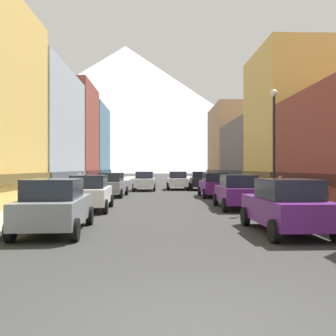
# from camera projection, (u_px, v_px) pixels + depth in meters

# --- Properties ---
(ground_plane) EXTENTS (400.00, 400.00, 0.00)m
(ground_plane) POSITION_uv_depth(u_px,v_px,m) (189.00, 330.00, 5.07)
(ground_plane) COLOR #313131
(sidewalk_left) EXTENTS (2.50, 100.00, 0.15)m
(sidewalk_left) POSITION_uv_depth(u_px,v_px,m) (101.00, 188.00, 39.88)
(sidewalk_left) COLOR gray
(sidewalk_left) RESTS_ON ground
(sidewalk_right) EXTENTS (2.50, 100.00, 0.15)m
(sidewalk_right) POSITION_uv_depth(u_px,v_px,m) (221.00, 187.00, 40.24)
(sidewalk_right) COLOR gray
(sidewalk_right) RESTS_ON ground
(storefront_left_2) EXTENTS (6.83, 12.34, 10.20)m
(storefront_left_2) POSITION_uv_depth(u_px,v_px,m) (30.00, 134.00, 31.37)
(storefront_left_2) COLOR #99A5B2
(storefront_left_2) RESTS_ON ground
(storefront_left_3) EXTENTS (6.67, 8.96, 11.36)m
(storefront_left_3) POSITION_uv_depth(u_px,v_px,m) (64.00, 137.00, 42.47)
(storefront_left_3) COLOR brown
(storefront_left_3) RESTS_ON ground
(storefront_left_4) EXTENTS (9.63, 10.63, 10.69)m
(storefront_left_4) POSITION_uv_depth(u_px,v_px,m) (72.00, 146.00, 52.76)
(storefront_left_4) COLOR slate
(storefront_left_4) RESTS_ON ground
(storefront_right_2) EXTENTS (9.52, 8.86, 11.47)m
(storefront_right_2) POSITION_uv_depth(u_px,v_px,m) (313.00, 125.00, 30.88)
(storefront_right_2) COLOR #D8B259
(storefront_right_2) RESTS_ON ground
(storefront_right_3) EXTENTS (9.60, 12.88, 7.12)m
(storefront_right_3) POSITION_uv_depth(u_px,v_px,m) (272.00, 156.00, 41.89)
(storefront_right_3) COLOR #66605B
(storefront_right_3) RESTS_ON ground
(storefront_right_4) EXTENTS (9.25, 11.77, 10.82)m
(storefront_right_4) POSITION_uv_depth(u_px,v_px,m) (244.00, 146.00, 54.49)
(storefront_right_4) COLOR tan
(storefront_right_4) RESTS_ON ground
(car_left_0) EXTENTS (2.24, 4.48, 1.78)m
(car_left_0) POSITION_uv_depth(u_px,v_px,m) (55.00, 205.00, 12.67)
(car_left_0) COLOR slate
(car_left_0) RESTS_ON ground
(car_left_1) EXTENTS (2.21, 4.47, 1.78)m
(car_left_1) POSITION_uv_depth(u_px,v_px,m) (90.00, 192.00, 19.31)
(car_left_1) COLOR silver
(car_left_1) RESTS_ON ground
(car_left_2) EXTENTS (2.22, 4.47, 1.78)m
(car_left_2) POSITION_uv_depth(u_px,v_px,m) (111.00, 185.00, 28.48)
(car_left_2) COLOR slate
(car_left_2) RESTS_ON ground
(car_right_0) EXTENTS (2.14, 4.44, 1.78)m
(car_right_0) POSITION_uv_depth(u_px,v_px,m) (286.00, 206.00, 12.56)
(car_right_0) COLOR #591E72
(car_right_0) RESTS_ON ground
(car_right_1) EXTENTS (2.14, 4.44, 1.78)m
(car_right_1) POSITION_uv_depth(u_px,v_px,m) (237.00, 191.00, 20.13)
(car_right_1) COLOR #591E72
(car_right_1) RESTS_ON ground
(car_right_2) EXTENTS (2.08, 4.41, 1.78)m
(car_right_2) POSITION_uv_depth(u_px,v_px,m) (214.00, 185.00, 28.22)
(car_right_2) COLOR #591E72
(car_right_2) RESTS_ON ground
(car_right_3) EXTENTS (2.21, 4.47, 1.78)m
(car_right_3) POSITION_uv_depth(u_px,v_px,m) (200.00, 181.00, 37.40)
(car_right_3) COLOR black
(car_right_3) RESTS_ON ground
(car_driving_0) EXTENTS (2.06, 4.40, 1.78)m
(car_driving_0) POSITION_uv_depth(u_px,v_px,m) (144.00, 181.00, 36.24)
(car_driving_0) COLOR silver
(car_driving_0) RESTS_ON ground
(car_driving_1) EXTENTS (2.06, 4.40, 1.78)m
(car_driving_1) POSITION_uv_depth(u_px,v_px,m) (177.00, 180.00, 37.77)
(car_driving_1) COLOR silver
(car_driving_1) RESTS_ON ground
(trash_bin_right) EXTENTS (0.59, 0.59, 0.98)m
(trash_bin_right) POSITION_uv_depth(u_px,v_px,m) (321.00, 204.00, 15.82)
(trash_bin_right) COLOR #4C5156
(trash_bin_right) RESTS_ON sidewalk_right
(potted_plant_0) EXTENTS (0.52, 0.52, 0.79)m
(potted_plant_0) POSITION_uv_depth(u_px,v_px,m) (276.00, 193.00, 23.90)
(potted_plant_0) COLOR #4C4C51
(potted_plant_0) RESTS_ON sidewalk_right
(pedestrian_0) EXTENTS (0.36, 0.36, 1.57)m
(pedestrian_0) POSITION_uv_depth(u_px,v_px,m) (280.00, 191.00, 20.77)
(pedestrian_0) COLOR maroon
(pedestrian_0) RESTS_ON sidewalk_right
(pedestrian_1) EXTENTS (0.36, 0.36, 1.58)m
(pedestrian_1) POSITION_uv_depth(u_px,v_px,m) (79.00, 185.00, 28.85)
(pedestrian_1) COLOR #333338
(pedestrian_1) RESTS_ON sidewalk_left
(streetlamp_right) EXTENTS (0.36, 0.36, 5.86)m
(streetlamp_right) POSITION_uv_depth(u_px,v_px,m) (274.00, 130.00, 18.93)
(streetlamp_right) COLOR black
(streetlamp_right) RESTS_ON sidewalk_right
(mountain_backdrop) EXTENTS (242.66, 242.66, 85.86)m
(mountain_backdrop) POSITION_uv_depth(u_px,v_px,m) (125.00, 109.00, 264.29)
(mountain_backdrop) COLOR white
(mountain_backdrop) RESTS_ON ground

